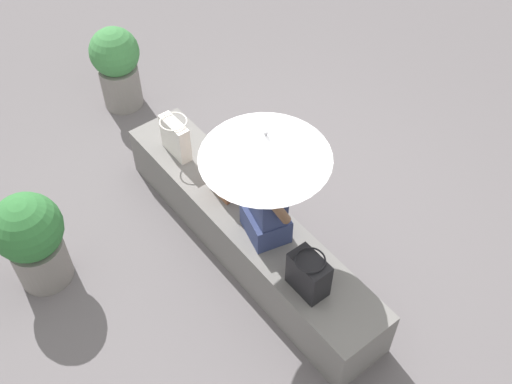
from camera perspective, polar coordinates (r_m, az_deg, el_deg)
The scene contains 9 objects.
ground_plane at distance 5.19m, azimuth -0.78°, elevation -5.28°, with size 14.00×14.00×0.00m, color #605B5E.
stone_bench at distance 5.00m, azimuth -0.80°, elevation -3.67°, with size 2.74×0.51×0.47m, color slate.
person_seated at distance 4.40m, azimuth 0.91°, elevation -0.58°, with size 0.50×0.36×0.90m.
parasol at distance 3.90m, azimuth 0.88°, elevation 4.21°, with size 0.87×0.87×1.11m.
handbag_black at distance 5.18m, azimuth -7.41°, elevation 5.02°, with size 0.31×0.23×0.36m.
tote_bag_canvas at distance 4.29m, azimuth 4.84°, elevation -7.52°, with size 0.29×0.21×0.34m.
shoulder_bag_spare at distance 4.83m, azimuth -2.80°, elevation 1.54°, with size 0.25×0.19×0.37m.
planter_near at distance 4.94m, azimuth -19.87°, elevation -4.03°, with size 0.53×0.53×0.88m.
planter_far at distance 6.32m, azimuth -12.64°, elevation 11.29°, with size 0.48×0.48×0.87m.
Camera 1 is at (2.46, -1.83, 4.18)m, focal length 43.61 mm.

